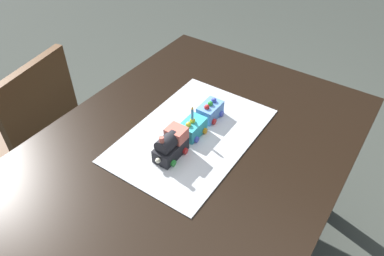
{
  "coord_description": "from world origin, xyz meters",
  "views": [
    {
      "loc": [
        -0.73,
        -0.52,
        1.63
      ],
      "look_at": [
        0.08,
        0.03,
        0.77
      ],
      "focal_mm": 34.28,
      "sensor_mm": 36.0,
      "label": 1
    }
  ],
  "objects_px": {
    "chair": "(32,132)",
    "cake_car_tanker_turquoise": "(192,128)",
    "dining_table": "(186,171)",
    "birthday_candle": "(192,113)",
    "cake_locomotive": "(171,145)",
    "cake_car_caboose_sky_blue": "(210,111)"
  },
  "relations": [
    {
      "from": "chair",
      "to": "cake_locomotive",
      "type": "xyz_separation_m",
      "value": [
        0.04,
        -0.81,
        0.32
      ]
    },
    {
      "from": "dining_table",
      "to": "cake_locomotive",
      "type": "xyz_separation_m",
      "value": [
        -0.05,
        0.03,
        0.16
      ]
    },
    {
      "from": "cake_locomotive",
      "to": "birthday_candle",
      "type": "xyz_separation_m",
      "value": [
        0.13,
        -0.0,
        0.05
      ]
    },
    {
      "from": "cake_car_tanker_turquoise",
      "to": "birthday_candle",
      "type": "height_order",
      "value": "birthday_candle"
    },
    {
      "from": "cake_car_caboose_sky_blue",
      "to": "birthday_candle",
      "type": "bearing_deg",
      "value": -180.0
    },
    {
      "from": "dining_table",
      "to": "chair",
      "type": "relative_size",
      "value": 1.63
    },
    {
      "from": "chair",
      "to": "cake_car_tanker_turquoise",
      "type": "distance_m",
      "value": 0.88
    },
    {
      "from": "dining_table",
      "to": "chair",
      "type": "height_order",
      "value": "chair"
    },
    {
      "from": "dining_table",
      "to": "cake_car_tanker_turquoise",
      "type": "height_order",
      "value": "cake_car_tanker_turquoise"
    },
    {
      "from": "dining_table",
      "to": "cake_car_caboose_sky_blue",
      "type": "relative_size",
      "value": 14.0
    },
    {
      "from": "chair",
      "to": "cake_car_tanker_turquoise",
      "type": "xyz_separation_m",
      "value": [
        0.17,
        -0.81,
        0.3
      ]
    },
    {
      "from": "chair",
      "to": "cake_car_tanker_turquoise",
      "type": "relative_size",
      "value": 8.6
    },
    {
      "from": "cake_car_caboose_sky_blue",
      "to": "dining_table",
      "type": "bearing_deg",
      "value": -172.38
    },
    {
      "from": "chair",
      "to": "cake_car_tanker_turquoise",
      "type": "height_order",
      "value": "chair"
    },
    {
      "from": "dining_table",
      "to": "cake_car_caboose_sky_blue",
      "type": "distance_m",
      "value": 0.25
    },
    {
      "from": "dining_table",
      "to": "cake_locomotive",
      "type": "relative_size",
      "value": 10.0
    },
    {
      "from": "cake_car_tanker_turquoise",
      "to": "cake_car_caboose_sky_blue",
      "type": "relative_size",
      "value": 1.0
    },
    {
      "from": "chair",
      "to": "birthday_candle",
      "type": "bearing_deg",
      "value": 91.63
    },
    {
      "from": "cake_car_tanker_turquoise",
      "to": "dining_table",
      "type": "bearing_deg",
      "value": -161.84
    },
    {
      "from": "cake_locomotive",
      "to": "cake_car_caboose_sky_blue",
      "type": "height_order",
      "value": "cake_locomotive"
    },
    {
      "from": "cake_car_caboose_sky_blue",
      "to": "birthday_candle",
      "type": "distance_m",
      "value": 0.14
    },
    {
      "from": "birthday_candle",
      "to": "cake_car_tanker_turquoise",
      "type": "bearing_deg",
      "value": 0.0
    }
  ]
}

